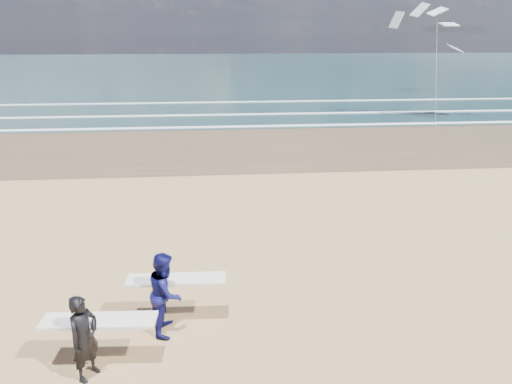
{
  "coord_description": "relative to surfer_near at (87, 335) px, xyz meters",
  "views": [
    {
      "loc": [
        2.03,
        -8.0,
        6.31
      ],
      "look_at": [
        3.23,
        6.0,
        1.29
      ],
      "focal_mm": 32.0,
      "sensor_mm": 36.0,
      "label": 1
    }
  ],
  "objects": [
    {
      "name": "foam_breakers",
      "position": [
        20.53,
        28.7,
        -0.84
      ],
      "size": [
        220.0,
        11.7,
        0.05
      ],
      "color": "white",
      "rests_on": "ground"
    },
    {
      "name": "surfer_near",
      "position": [
        0.0,
        0.0,
        0.0
      ],
      "size": [
        2.23,
        1.05,
        1.75
      ],
      "color": "black",
      "rests_on": "ground"
    },
    {
      "name": "surfer_far",
      "position": [
        1.36,
        1.32,
        0.05
      ],
      "size": [
        2.22,
        1.12,
        1.88
      ],
      "color": "#0E0F4E",
      "rests_on": "ground"
    },
    {
      "name": "kite_1",
      "position": [
        17.92,
        24.52,
        3.95
      ],
      "size": [
        5.86,
        4.75,
        8.65
      ],
      "color": "slate",
      "rests_on": "ground"
    },
    {
      "name": "wet_sand_strip",
      "position": [
        20.53,
        18.6,
        -0.89
      ],
      "size": [
        220.0,
        12.0,
        0.01
      ],
      "primitive_type": "cube",
      "color": "brown",
      "rests_on": "ground"
    },
    {
      "name": "ocean",
      "position": [
        20.53,
        72.6,
        -0.89
      ],
      "size": [
        220.0,
        100.0,
        0.02
      ],
      "primitive_type": "cube",
      "color": "#1A373A",
      "rests_on": "ground"
    }
  ]
}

